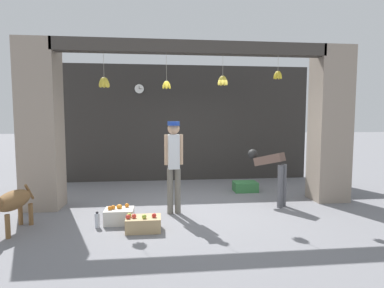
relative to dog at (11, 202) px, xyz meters
The scene contains 13 objects.
ground_plane 3.12m from the dog, 18.36° to the left, with size 60.00×60.00×0.00m, color slate.
shop_back_wall 4.86m from the dog, 51.75° to the left, with size 7.16×0.12×3.23m, color #2D2B28.
shop_pillar_left 1.71m from the dog, 90.27° to the left, with size 0.70×0.60×3.23m, color gray.
shop_pillar_right 6.10m from the dog, 12.24° to the left, with size 0.70×0.60×3.23m, color gray.
storefront_awning 4.05m from the dog, 20.51° to the left, with size 5.26×0.29×0.92m.
dog is the anchor object (origin of this frame).
shopkeeper 2.66m from the dog, 14.84° to the left, with size 0.34×0.28×1.70m.
worker_stooping 4.64m from the dog, 13.10° to the left, with size 0.65×0.72×1.10m.
fruit_crate_oranges 1.64m from the dog, ahead, with size 0.47×0.34×0.31m.
fruit_crate_apples 2.04m from the dog, ahead, with size 0.54×0.35×0.29m.
produce_box_green 4.83m from the dog, 26.84° to the left, with size 0.55×0.40×0.23m, color #387A42.
water_bottle 1.31m from the dog, ahead, with size 0.08×0.08×0.26m.
wall_clock 4.53m from the dog, 64.85° to the left, with size 0.26×0.03×0.26m.
Camera 1 is at (-0.63, -5.72, 1.76)m, focal length 28.00 mm.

